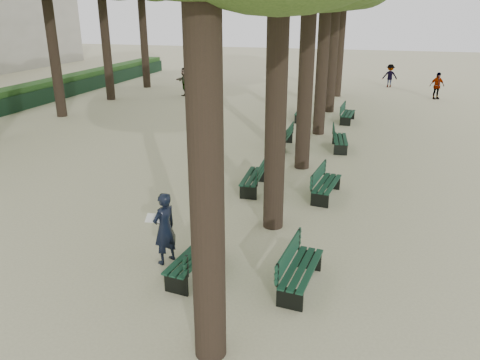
# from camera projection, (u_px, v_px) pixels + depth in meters

# --- Properties ---
(ground) EXTENTS (120.00, 120.00, 0.00)m
(ground) POSITION_uv_depth(u_px,v_px,m) (175.00, 277.00, 9.98)
(ground) COLOR #C2BD93
(ground) RESTS_ON ground
(bench_left_0) EXTENTS (0.78, 1.85, 0.92)m
(bench_left_0) POSITION_uv_depth(u_px,v_px,m) (194.00, 263.00, 9.98)
(bench_left_0) COLOR black
(bench_left_0) RESTS_ON ground
(bench_left_1) EXTENTS (0.65, 1.82, 0.92)m
(bench_left_1) POSITION_uv_depth(u_px,v_px,m) (253.00, 182.00, 14.65)
(bench_left_1) COLOR black
(bench_left_1) RESTS_ON ground
(bench_left_2) EXTENTS (0.58, 1.80, 0.92)m
(bench_left_2) POSITION_uv_depth(u_px,v_px,m) (283.00, 141.00, 19.10)
(bench_left_2) COLOR black
(bench_left_2) RESTS_ON ground
(bench_left_3) EXTENTS (0.61, 1.81, 0.92)m
(bench_left_3) POSITION_uv_depth(u_px,v_px,m) (302.00, 115.00, 23.75)
(bench_left_3) COLOR black
(bench_left_3) RESTS_ON ground
(bench_right_0) EXTENTS (0.75, 1.85, 0.92)m
(bench_right_0) POSITION_uv_depth(u_px,v_px,m) (301.00, 276.00, 9.51)
(bench_right_0) COLOR black
(bench_right_0) RESTS_ON ground
(bench_right_1) EXTENTS (0.80, 1.86, 0.92)m
(bench_right_1) POSITION_uv_depth(u_px,v_px,m) (326.00, 189.00, 14.07)
(bench_right_1) COLOR black
(bench_right_1) RESTS_ON ground
(bench_right_2) EXTENTS (0.79, 1.86, 0.92)m
(bench_right_2) POSITION_uv_depth(u_px,v_px,m) (340.00, 143.00, 18.84)
(bench_right_2) COLOR black
(bench_right_2) RESTS_ON ground
(bench_right_3) EXTENTS (0.69, 1.84, 0.92)m
(bench_right_3) POSITION_uv_depth(u_px,v_px,m) (347.00, 117.00, 23.34)
(bench_right_3) COLOR black
(bench_right_3) RESTS_ON ground
(man_with_map) EXTENTS (0.73, 0.75, 1.67)m
(man_with_map) POSITION_uv_depth(u_px,v_px,m) (165.00, 228.00, 10.29)
(man_with_map) COLOR black
(man_with_map) RESTS_ON ground
(pedestrian_a) EXTENTS (0.81, 0.72, 1.59)m
(pedestrian_a) POSITION_uv_depth(u_px,v_px,m) (214.00, 74.00, 34.61)
(pedestrian_a) COLOR #262628
(pedestrian_a) RESTS_ON ground
(pedestrian_e) EXTENTS (1.53, 1.42, 1.85)m
(pedestrian_e) POSITION_uv_depth(u_px,v_px,m) (185.00, 82.00, 29.98)
(pedestrian_e) COLOR #262628
(pedestrian_e) RESTS_ON ground
(pedestrian_b) EXTENTS (1.06, 0.39, 1.61)m
(pedestrian_b) POSITION_uv_depth(u_px,v_px,m) (390.00, 76.00, 33.54)
(pedestrian_b) COLOR #262628
(pedestrian_b) RESTS_ON ground
(pedestrian_c) EXTENTS (1.01, 0.71, 1.65)m
(pedestrian_c) POSITION_uv_depth(u_px,v_px,m) (437.00, 86.00, 29.13)
(pedestrian_c) COLOR #262628
(pedestrian_c) RESTS_ON ground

